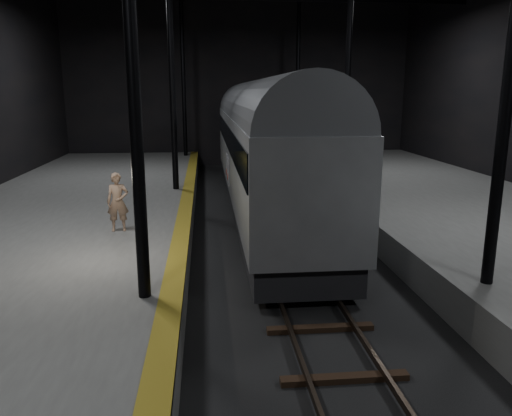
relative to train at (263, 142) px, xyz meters
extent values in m
plane|color=black|center=(0.00, -7.25, -3.11)|extent=(44.00, 44.00, 0.00)
cube|color=#535350|center=(-7.50, -7.25, -2.61)|extent=(9.00, 43.80, 1.00)
cube|color=olive|center=(-3.25, -7.25, -2.11)|extent=(0.50, 43.80, 0.01)
cube|color=#3F3328|center=(-0.72, -7.25, -2.94)|extent=(0.08, 43.00, 0.14)
cube|color=#3F3328|center=(0.72, -7.25, -2.94)|extent=(0.08, 43.00, 0.14)
cube|color=black|center=(0.00, -7.25, -3.05)|extent=(2.40, 42.00, 0.12)
cylinder|color=black|center=(-3.80, -11.25, 2.89)|extent=(0.26, 0.26, 10.00)
cylinder|color=black|center=(3.80, -11.25, 2.89)|extent=(0.26, 0.26, 10.00)
cylinder|color=black|center=(-3.80, 0.75, 2.89)|extent=(0.26, 0.26, 10.00)
cylinder|color=black|center=(3.80, 0.75, 2.89)|extent=(0.26, 0.26, 10.00)
cylinder|color=black|center=(-3.80, 12.75, 2.89)|extent=(0.26, 0.26, 10.00)
cylinder|color=black|center=(3.80, 12.75, 2.89)|extent=(0.26, 0.26, 10.00)
cube|color=#9B9EA3|center=(0.00, 0.00, -0.45)|extent=(3.03, 20.88, 3.13)
cube|color=black|center=(0.00, 0.00, -2.41)|extent=(2.77, 20.47, 0.89)
cube|color=black|center=(0.00, 0.00, 0.28)|extent=(3.09, 20.57, 0.94)
cylinder|color=slate|center=(0.00, 0.00, 1.11)|extent=(2.97, 20.67, 2.97)
cube|color=black|center=(0.00, -7.31, -2.80)|extent=(1.88, 2.30, 0.37)
cube|color=black|center=(0.00, 7.31, -2.80)|extent=(1.88, 2.30, 0.37)
cube|color=silver|center=(-1.54, -1.04, -1.08)|extent=(0.04, 0.78, 1.10)
cube|color=silver|center=(-1.54, 0.21, -1.08)|extent=(0.04, 0.78, 1.10)
cylinder|color=#A71F14|center=(-1.56, -0.86, -1.34)|extent=(0.03, 0.27, 0.27)
cylinder|color=#A71F14|center=(-1.56, 0.40, -1.34)|extent=(0.03, 0.27, 0.27)
imported|color=#9A785E|center=(-5.17, -5.98, -1.21)|extent=(0.70, 0.49, 1.82)
camera|label=1|loc=(-2.45, -21.27, 2.09)|focal=35.00mm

